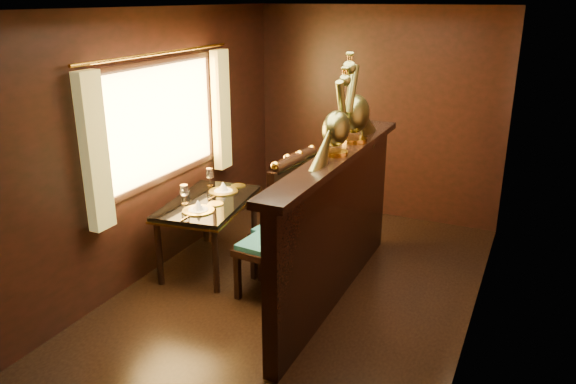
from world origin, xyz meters
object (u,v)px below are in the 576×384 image
at_px(chair_left, 280,226).
at_px(peacock_right, 356,97).
at_px(dining_table, 208,207).
at_px(chair_right, 292,214).
at_px(peacock_left, 337,113).

xyz_separation_m(chair_left, peacock_right, (0.44, 0.61, 1.06)).
distance_m(dining_table, chair_right, 0.89).
bearing_deg(chair_right, peacock_right, 36.90).
xyz_separation_m(chair_right, peacock_left, (0.49, -0.23, 1.02)).
bearing_deg(peacock_right, peacock_left, -90.00).
relative_size(chair_left, peacock_right, 1.68).
bearing_deg(chair_left, peacock_right, 59.56).
relative_size(chair_right, peacock_left, 1.89).
distance_m(chair_left, chair_right, 0.37).
xyz_separation_m(dining_table, chair_left, (0.94, -0.32, 0.08)).
distance_m(chair_left, peacock_right, 1.30).
bearing_deg(dining_table, peacock_left, -16.03).
bearing_deg(peacock_right, chair_left, -125.84).
height_order(dining_table, peacock_right, peacock_right).
bearing_deg(peacock_right, dining_table, -168.15).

